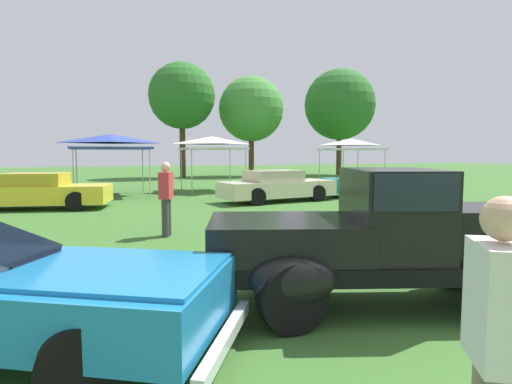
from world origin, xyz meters
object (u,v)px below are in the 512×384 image
object	(u,v)px
show_car_yellow	(40,191)
spectator_by_row	(498,353)
show_car_cream	(277,186)
canopy_tent_center_field	(212,142)
spectator_far_side	(166,196)
neighbor_convertible	(7,291)
feature_pickup_truck	(386,238)
canopy_tent_right_field	(351,144)
show_car_teal	(369,183)
canopy_tent_left_field	(111,141)

from	to	relation	value
show_car_yellow	spectator_by_row	distance (m)	15.12
show_car_cream	canopy_tent_center_field	xyz separation A→B (m)	(-1.17, 5.46, 1.82)
show_car_cream	canopy_tent_center_field	world-z (taller)	canopy_tent_center_field
spectator_far_side	neighbor_convertible	bearing A→B (deg)	-113.55
feature_pickup_truck	canopy_tent_right_field	xyz separation A→B (m)	(10.44, 17.09, 1.56)
spectator_by_row	show_car_teal	bearing A→B (deg)	57.24
spectator_by_row	canopy_tent_right_field	size ratio (longest dim) A/B	0.57
feature_pickup_truck	show_car_teal	xyz separation A→B (m)	(7.71, 11.43, -0.27)
canopy_tent_left_field	canopy_tent_right_field	bearing A→B (deg)	5.82
show_car_cream	canopy_tent_center_field	bearing A→B (deg)	102.15
feature_pickup_truck	canopy_tent_left_field	distance (m)	16.06
show_car_yellow	canopy_tent_center_field	bearing A→B (deg)	33.34
show_car_yellow	show_car_teal	xyz separation A→B (m)	(12.83, -0.42, -0.00)
canopy_tent_left_field	spectator_by_row	bearing A→B (deg)	-86.21
spectator_by_row	spectator_far_side	xyz separation A→B (m)	(-0.38, 8.32, 0.00)
feature_pickup_truck	canopy_tent_center_field	distance (m)	16.82
canopy_tent_center_field	spectator_by_row	bearing A→B (deg)	-100.41
canopy_tent_center_field	canopy_tent_right_field	distance (m)	8.33
show_car_cream	canopy_tent_left_field	distance (m)	7.76
show_car_teal	canopy_tent_center_field	size ratio (longest dim) A/B	1.44
canopy_tent_center_field	canopy_tent_right_field	xyz separation A→B (m)	(8.32, 0.48, 0.00)
neighbor_convertible	spectator_by_row	bearing A→B (deg)	-49.11
show_car_cream	spectator_by_row	size ratio (longest dim) A/B	2.82
show_car_yellow	canopy_tent_center_field	size ratio (longest dim) A/B	1.59
feature_pickup_truck	show_car_cream	world-z (taller)	feature_pickup_truck
canopy_tent_left_field	canopy_tent_center_field	world-z (taller)	same
neighbor_convertible	show_car_teal	xyz separation A→B (m)	(11.82, 11.16, 0.02)
neighbor_convertible	canopy_tent_left_field	size ratio (longest dim) A/B	1.43
show_car_yellow	canopy_tent_right_field	distance (m)	16.52
show_car_cream	canopy_tent_left_field	xyz separation A→B (m)	(-5.97, 4.60, 1.82)
show_car_yellow	spectator_by_row	xyz separation A→B (m)	(3.67, -14.66, 0.31)
show_car_teal	canopy_tent_right_field	distance (m)	6.54
neighbor_convertible	spectator_far_side	bearing A→B (deg)	66.45
neighbor_convertible	canopy_tent_right_field	size ratio (longest dim) A/B	1.61
show_car_teal	show_car_cream	bearing A→B (deg)	-176.44
show_car_yellow	canopy_tent_center_field	world-z (taller)	canopy_tent_center_field
show_car_cream	canopy_tent_right_field	size ratio (longest dim) A/B	1.62
spectator_far_side	show_car_yellow	bearing A→B (deg)	117.45
canopy_tent_right_field	spectator_by_row	bearing A→B (deg)	-120.85
spectator_by_row	show_car_cream	bearing A→B (deg)	71.23
spectator_by_row	spectator_far_side	bearing A→B (deg)	92.58
show_car_cream	spectator_by_row	bearing A→B (deg)	-108.77
show_car_yellow	spectator_by_row	size ratio (longest dim) A/B	2.75
neighbor_convertible	canopy_tent_left_field	xyz separation A→B (m)	(1.43, 15.49, 1.84)
feature_pickup_truck	show_car_teal	world-z (taller)	feature_pickup_truck
feature_pickup_truck	spectator_far_side	xyz separation A→B (m)	(-1.83, 5.51, 0.05)
spectator_by_row	spectator_far_side	distance (m)	8.33
canopy_tent_center_field	show_car_yellow	bearing A→B (deg)	-146.66
show_car_yellow	spectator_far_side	distance (m)	7.15
spectator_by_row	canopy_tent_left_field	distance (m)	18.67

